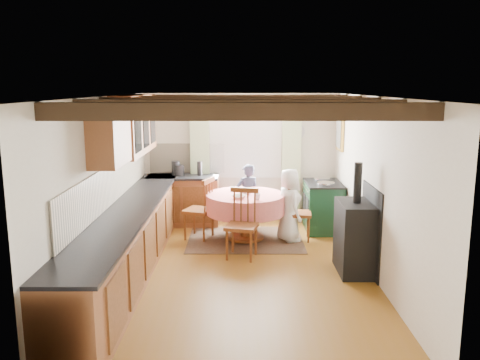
{
  "coord_description": "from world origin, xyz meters",
  "views": [
    {
      "loc": [
        0.01,
        -6.44,
        2.54
      ],
      "look_at": [
        0.0,
        0.8,
        1.15
      ],
      "focal_mm": 36.96,
      "sensor_mm": 36.0,
      "label": 1
    }
  ],
  "objects_px": {
    "chair_left": "(199,208)",
    "child_far": "(248,197)",
    "chair_near": "(242,224)",
    "aga_range": "(323,206)",
    "dining_table": "(245,217)",
    "cup": "(257,197)",
    "cast_iron_stove": "(356,218)",
    "child_right": "(289,205)",
    "chair_right": "(299,211)"
  },
  "relations": [
    {
      "from": "cast_iron_stove",
      "to": "cup",
      "type": "relative_size",
      "value": 14.23
    },
    {
      "from": "aga_range",
      "to": "chair_left",
      "type": "bearing_deg",
      "value": -166.83
    },
    {
      "from": "chair_near",
      "to": "aga_range",
      "type": "relative_size",
      "value": 1.09
    },
    {
      "from": "chair_left",
      "to": "chair_near",
      "type": "bearing_deg",
      "value": 56.81
    },
    {
      "from": "child_far",
      "to": "child_right",
      "type": "distance_m",
      "value": 0.97
    },
    {
      "from": "chair_left",
      "to": "aga_range",
      "type": "distance_m",
      "value": 2.22
    },
    {
      "from": "aga_range",
      "to": "child_right",
      "type": "relative_size",
      "value": 0.79
    },
    {
      "from": "chair_near",
      "to": "child_far",
      "type": "xyz_separation_m",
      "value": [
        0.11,
        1.52,
        0.07
      ]
    },
    {
      "from": "chair_right",
      "to": "aga_range",
      "type": "xyz_separation_m",
      "value": [
        0.49,
        0.56,
        -0.04
      ]
    },
    {
      "from": "aga_range",
      "to": "cup",
      "type": "distance_m",
      "value": 1.61
    },
    {
      "from": "child_far",
      "to": "chair_near",
      "type": "bearing_deg",
      "value": 66.46
    },
    {
      "from": "chair_right",
      "to": "child_far",
      "type": "distance_m",
      "value": 1.06
    },
    {
      "from": "chair_left",
      "to": "cast_iron_stove",
      "type": "bearing_deg",
      "value": 76.04
    },
    {
      "from": "chair_left",
      "to": "aga_range",
      "type": "xyz_separation_m",
      "value": [
        2.16,
        0.51,
        -0.08
      ]
    },
    {
      "from": "dining_table",
      "to": "cup",
      "type": "xyz_separation_m",
      "value": [
        0.18,
        -0.41,
        0.44
      ]
    },
    {
      "from": "chair_near",
      "to": "chair_left",
      "type": "bearing_deg",
      "value": 140.76
    },
    {
      "from": "child_right",
      "to": "cup",
      "type": "xyz_separation_m",
      "value": [
        -0.54,
        -0.36,
        0.23
      ]
    },
    {
      "from": "cup",
      "to": "chair_near",
      "type": "bearing_deg",
      "value": -117.62
    },
    {
      "from": "child_right",
      "to": "chair_left",
      "type": "bearing_deg",
      "value": 67.08
    },
    {
      "from": "chair_right",
      "to": "child_right",
      "type": "bearing_deg",
      "value": 120.21
    },
    {
      "from": "dining_table",
      "to": "child_far",
      "type": "distance_m",
      "value": 0.68
    },
    {
      "from": "chair_near",
      "to": "child_right",
      "type": "distance_m",
      "value": 1.14
    },
    {
      "from": "dining_table",
      "to": "aga_range",
      "type": "xyz_separation_m",
      "value": [
        1.38,
        0.59,
        0.05
      ]
    },
    {
      "from": "cast_iron_stove",
      "to": "child_right",
      "type": "distance_m",
      "value": 1.6
    },
    {
      "from": "aga_range",
      "to": "dining_table",
      "type": "bearing_deg",
      "value": -156.8
    },
    {
      "from": "chair_left",
      "to": "aga_range",
      "type": "height_order",
      "value": "chair_left"
    },
    {
      "from": "chair_near",
      "to": "cup",
      "type": "bearing_deg",
      "value": 76.21
    },
    {
      "from": "child_far",
      "to": "child_right",
      "type": "relative_size",
      "value": 0.98
    },
    {
      "from": "dining_table",
      "to": "cast_iron_stove",
      "type": "bearing_deg",
      "value": -43.96
    },
    {
      "from": "cast_iron_stove",
      "to": "child_right",
      "type": "height_order",
      "value": "cast_iron_stove"
    },
    {
      "from": "chair_right",
      "to": "cast_iron_stove",
      "type": "distance_m",
      "value": 1.61
    },
    {
      "from": "chair_right",
      "to": "cup",
      "type": "distance_m",
      "value": 0.91
    },
    {
      "from": "child_far",
      "to": "chair_right",
      "type": "bearing_deg",
      "value": 124.42
    },
    {
      "from": "chair_left",
      "to": "cup",
      "type": "relative_size",
      "value": 9.71
    },
    {
      "from": "aga_range",
      "to": "child_far",
      "type": "bearing_deg",
      "value": 177.39
    },
    {
      "from": "dining_table",
      "to": "cup",
      "type": "bearing_deg",
      "value": -66.54
    },
    {
      "from": "chair_left",
      "to": "child_right",
      "type": "height_order",
      "value": "child_right"
    },
    {
      "from": "chair_near",
      "to": "cup",
      "type": "height_order",
      "value": "chair_near"
    },
    {
      "from": "cast_iron_stove",
      "to": "cup",
      "type": "xyz_separation_m",
      "value": [
        -1.31,
        1.03,
        0.07
      ]
    },
    {
      "from": "child_right",
      "to": "cup",
      "type": "distance_m",
      "value": 0.69
    },
    {
      "from": "dining_table",
      "to": "aga_range",
      "type": "bearing_deg",
      "value": 23.2
    },
    {
      "from": "chair_left",
      "to": "child_far",
      "type": "relative_size",
      "value": 0.88
    },
    {
      "from": "chair_left",
      "to": "aga_range",
      "type": "relative_size",
      "value": 1.09
    },
    {
      "from": "aga_range",
      "to": "child_right",
      "type": "bearing_deg",
      "value": -136.05
    },
    {
      "from": "aga_range",
      "to": "cast_iron_stove",
      "type": "distance_m",
      "value": 2.06
    },
    {
      "from": "cast_iron_stove",
      "to": "chair_near",
      "type": "bearing_deg",
      "value": 159.89
    },
    {
      "from": "dining_table",
      "to": "cup",
      "type": "distance_m",
      "value": 0.63
    },
    {
      "from": "chair_right",
      "to": "child_right",
      "type": "distance_m",
      "value": 0.23
    },
    {
      "from": "chair_right",
      "to": "aga_range",
      "type": "relative_size",
      "value": 1.01
    },
    {
      "from": "chair_right",
      "to": "cup",
      "type": "height_order",
      "value": "chair_right"
    }
  ]
}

